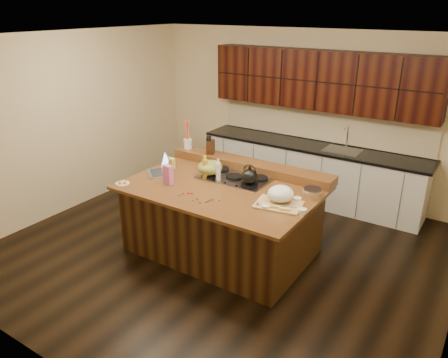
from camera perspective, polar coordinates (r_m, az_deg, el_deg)
The scene contains 34 objects.
room at distance 5.31m, azimuth -0.30°, elevation 3.34°, with size 5.52×5.02×2.72m.
island at distance 5.66m, azimuth -0.28°, elevation -5.20°, with size 2.40×1.60×0.92m.
back_ledge at distance 6.00m, azimuth 3.40°, elevation 1.76°, with size 2.40×0.30×0.12m, color black.
cooktop at distance 5.69m, azimuth 1.38°, elevation 0.18°, with size 0.92×0.52×0.05m.
back_counter at distance 7.19m, azimuth 11.62°, elevation 4.79°, with size 3.70×0.66×2.40m.
kettle at distance 5.40m, azimuth 3.36°, elevation 0.32°, with size 0.21×0.21×0.19m, color black.
green_bowl at distance 5.70m, azimuth -1.86°, elevation 1.51°, with size 0.33×0.33×0.18m, color olive.
laptop at distance 5.92m, azimuth -8.26°, elevation 1.35°, with size 0.46×0.45×0.25m.
oil_bottle at distance 5.64m, azimuth -2.50°, elevation 1.25°, with size 0.07×0.07×0.27m, color gold.
vinegar_bottle at distance 5.59m, azimuth -0.76°, elevation 0.95°, with size 0.06×0.06×0.25m, color silver.
wooden_tray at distance 5.00m, azimuth 7.34°, elevation -2.24°, with size 0.57×0.46×0.21m.
ramekin_a at distance 4.88m, azimuth 5.47°, elevation -3.67°, with size 0.10×0.10×0.04m, color white.
ramekin_b at distance 4.85m, azimuth 10.20°, elevation -4.11°, with size 0.10×0.10×0.04m, color white.
ramekin_c at distance 5.12m, azimuth 9.53°, elevation -2.65°, with size 0.10×0.10×0.04m, color white.
strainer_bowl at distance 5.24m, azimuth 11.46°, elevation -1.91°, with size 0.24×0.24×0.09m, color #996B3F.
kitchen_timer at distance 4.92m, azimuth 4.43°, elevation -3.27°, with size 0.08×0.08×0.07m, color silver.
pink_bag at distance 5.53m, azimuth -7.31°, elevation 0.55°, with size 0.13×0.07×0.25m, color #CA5F9A.
candy_plate at distance 5.68m, azimuth -13.12°, elevation -0.56°, with size 0.18×0.18×0.01m, color white.
package_box at distance 6.08m, azimuth -6.94°, elevation 2.05°, with size 0.10×0.07×0.15m, color #E8D552.
utensil_crock at distance 6.53m, azimuth -4.75°, elevation 4.60°, with size 0.12×0.12×0.14m, color white.
knife_block at distance 6.28m, azimuth -1.76°, elevation 4.23°, with size 0.10×0.16×0.19m, color black.
gumdrop_0 at distance 5.08m, azimuth -1.52°, elevation -2.69°, with size 0.02×0.02×0.02m, color red.
gumdrop_1 at distance 5.05m, azimuth -0.59°, elevation -2.80°, with size 0.02×0.02×0.02m, color #198C26.
gumdrop_2 at distance 5.25m, azimuth -4.20°, elevation -1.90°, with size 0.02×0.02×0.02m, color red.
gumdrop_3 at distance 5.08m, azimuth -4.15°, elevation -2.75°, with size 0.02×0.02×0.02m, color #198C26.
gumdrop_4 at distance 5.26m, azimuth -5.42°, elevation -1.90°, with size 0.02×0.02×0.02m, color red.
gumdrop_5 at distance 5.01m, azimuth -3.17°, elevation -3.09°, with size 0.02×0.02×0.02m, color #198C26.
gumdrop_6 at distance 5.26m, azimuth -4.67°, elevation -1.83°, with size 0.02×0.02×0.02m, color red.
gumdrop_7 at distance 5.07m, azimuth -1.91°, elevation -2.72°, with size 0.02×0.02×0.02m, color #198C26.
gumdrop_8 at distance 5.10m, azimuth -3.56°, elevation -2.59°, with size 0.02×0.02×0.02m, color red.
gumdrop_9 at distance 5.22m, azimuth -5.87°, elevation -2.10°, with size 0.02×0.02×0.02m, color #198C26.
gumdrop_10 at distance 5.27m, azimuth -4.67°, elevation -1.81°, with size 0.02×0.02×0.02m, color red.
gumdrop_11 at distance 5.02m, azimuth -2.36°, elevation -3.01°, with size 0.02×0.02×0.02m, color #198C26.
gumdrop_12 at distance 5.04m, azimuth -2.07°, elevation -2.88°, with size 0.02×0.02×0.02m, color red.
Camera 1 is at (2.78, -4.20, 3.04)m, focal length 35.00 mm.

